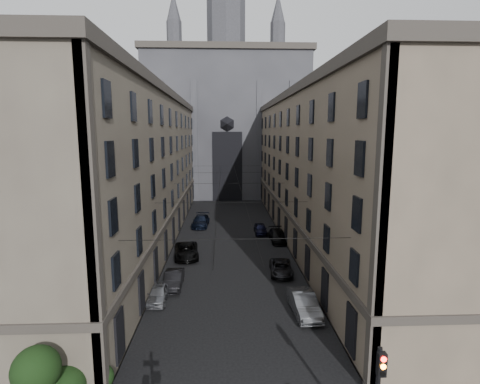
{
  "coord_description": "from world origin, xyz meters",
  "views": [
    {
      "loc": [
        -0.71,
        -11.75,
        13.84
      ],
      "look_at": [
        0.38,
        13.3,
        9.85
      ],
      "focal_mm": 28.0,
      "sensor_mm": 36.0,
      "label": 1
    }
  ],
  "objects": [
    {
      "name": "sidewalk_left",
      "position": [
        -10.5,
        36.0,
        0.07
      ],
      "size": [
        7.0,
        80.0,
        0.15
      ],
      "primitive_type": "cube",
      "color": "#383533",
      "rests_on": "ground"
    },
    {
      "name": "sidewalk_right",
      "position": [
        10.5,
        36.0,
        0.07
      ],
      "size": [
        7.0,
        80.0,
        0.15
      ],
      "primitive_type": "cube",
      "color": "#383533",
      "rests_on": "ground"
    },
    {
      "name": "building_left",
      "position": [
        -13.44,
        36.0,
        9.34
      ],
      "size": [
        13.6,
        60.6,
        18.85
      ],
      "color": "#4E453C",
      "rests_on": "ground"
    },
    {
      "name": "building_right",
      "position": [
        13.44,
        36.0,
        9.34
      ],
      "size": [
        13.6,
        60.6,
        18.85
      ],
      "color": "brown",
      "rests_on": "ground"
    },
    {
      "name": "gothic_tower",
      "position": [
        0.0,
        74.96,
        17.8
      ],
      "size": [
        35.0,
        23.0,
        58.0
      ],
      "color": "#2D2D33",
      "rests_on": "ground"
    },
    {
      "name": "shrub_cluster",
      "position": [
        -8.72,
        5.01,
        1.8
      ],
      "size": [
        3.9,
        4.4,
        3.9
      ],
      "color": "black",
      "rests_on": "sidewalk_left"
    },
    {
      "name": "tram_wires",
      "position": [
        0.0,
        35.63,
        7.25
      ],
      "size": [
        14.0,
        60.0,
        0.43
      ],
      "color": "black",
      "rests_on": "ground"
    },
    {
      "name": "car_left_near",
      "position": [
        -6.2,
        17.74,
        0.67
      ],
      "size": [
        1.59,
        3.96,
        1.35
      ],
      "primitive_type": "imported",
      "rotation": [
        0.0,
        0.0,
        -0.0
      ],
      "color": "gray",
      "rests_on": "ground"
    },
    {
      "name": "car_left_midnear",
      "position": [
        -5.31,
        20.55,
        0.73
      ],
      "size": [
        1.55,
        4.41,
        1.45
      ],
      "primitive_type": "imported",
      "rotation": [
        0.0,
        0.0,
        0.0
      ],
      "color": "black",
      "rests_on": "ground"
    },
    {
      "name": "car_left_midfar",
      "position": [
        -4.94,
        28.66,
        0.78
      ],
      "size": [
        3.17,
        5.84,
        1.55
      ],
      "primitive_type": "imported",
      "rotation": [
        0.0,
        0.0,
        0.11
      ],
      "color": "black",
      "rests_on": "ground"
    },
    {
      "name": "car_left_far",
      "position": [
        -4.2,
        42.78,
        0.81
      ],
      "size": [
        2.58,
        5.72,
        1.63
      ],
      "primitive_type": "imported",
      "rotation": [
        0.0,
        0.0,
        -0.05
      ],
      "color": "black",
      "rests_on": "ground"
    },
    {
      "name": "car_right_near",
      "position": [
        5.38,
        15.04,
        0.82
      ],
      "size": [
        1.99,
        5.08,
        1.65
      ],
      "primitive_type": "imported",
      "rotation": [
        0.0,
        0.0,
        0.05
      ],
      "color": "slate",
      "rests_on": "ground"
    },
    {
      "name": "car_right_midnear",
      "position": [
        4.87,
        23.29,
        0.64
      ],
      "size": [
        2.47,
        4.77,
        1.29
      ],
      "primitive_type": "imported",
      "rotation": [
        0.0,
        0.0,
        -0.07
      ],
      "color": "black",
      "rests_on": "ground"
    },
    {
      "name": "car_right_midfar",
      "position": [
        6.2,
        34.49,
        0.74
      ],
      "size": [
        2.21,
        5.16,
        1.48
      ],
      "primitive_type": "imported",
      "rotation": [
        0.0,
        0.0,
        0.03
      ],
      "color": "black",
      "rests_on": "ground"
    },
    {
      "name": "car_right_far",
      "position": [
        4.29,
        38.23,
        0.71
      ],
      "size": [
        1.72,
        4.18,
        1.42
      ],
      "primitive_type": "imported",
      "rotation": [
        0.0,
        0.0,
        0.01
      ],
      "color": "black",
      "rests_on": "ground"
    }
  ]
}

